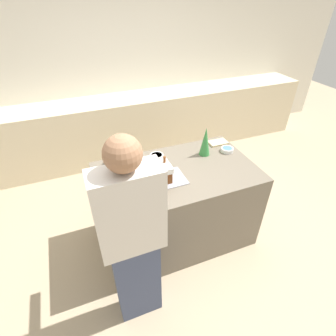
# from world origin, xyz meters

# --- Properties ---
(ground_plane) EXTENTS (12.00, 12.00, 0.00)m
(ground_plane) POSITION_xyz_m (0.00, 0.00, 0.00)
(ground_plane) COLOR tan
(wall_back) EXTENTS (8.00, 0.05, 2.60)m
(wall_back) POSITION_xyz_m (0.00, 2.22, 1.30)
(wall_back) COLOR white
(wall_back) RESTS_ON ground_plane
(back_cabinet_block) EXTENTS (6.00, 0.60, 0.95)m
(back_cabinet_block) POSITION_xyz_m (0.00, 1.89, 0.48)
(back_cabinet_block) COLOR beige
(back_cabinet_block) RESTS_ON ground_plane
(kitchen_island) EXTENTS (1.53, 0.91, 0.88)m
(kitchen_island) POSITION_xyz_m (0.00, 0.00, 0.44)
(kitchen_island) COLOR #6B6051
(kitchen_island) RESTS_ON ground_plane
(baking_tray) EXTENTS (0.43, 0.28, 0.01)m
(baking_tray) POSITION_xyz_m (-0.19, -0.08, 0.89)
(baking_tray) COLOR #9E9EA8
(baking_tray) RESTS_ON kitchen_island
(gingerbread_house) EXTENTS (0.16, 0.19, 0.22)m
(gingerbread_house) POSITION_xyz_m (-0.19, -0.08, 0.98)
(gingerbread_house) COLOR brown
(gingerbread_house) RESTS_ON baking_tray
(decorative_tree) EXTENTS (0.11, 0.11, 0.30)m
(decorative_tree) POSITION_xyz_m (0.38, 0.17, 1.03)
(decorative_tree) COLOR #33843D
(decorative_tree) RESTS_ON kitchen_island
(candy_bowl_beside_tree) EXTENTS (0.13, 0.13, 0.04)m
(candy_bowl_beside_tree) POSITION_xyz_m (0.63, 0.13, 0.91)
(candy_bowl_beside_tree) COLOR silver
(candy_bowl_beside_tree) RESTS_ON kitchen_island
(candy_bowl_near_tray_left) EXTENTS (0.09, 0.09, 0.04)m
(candy_bowl_near_tray_left) POSITION_xyz_m (-0.43, 0.21, 0.90)
(candy_bowl_near_tray_left) COLOR white
(candy_bowl_near_tray_left) RESTS_ON kitchen_island
(candy_bowl_center_rear) EXTENTS (0.10, 0.10, 0.05)m
(candy_bowl_center_rear) POSITION_xyz_m (-0.56, 0.37, 0.91)
(candy_bowl_center_rear) COLOR white
(candy_bowl_center_rear) RESTS_ON kitchen_island
(candy_bowl_near_tray_right) EXTENTS (0.14, 0.14, 0.04)m
(candy_bowl_near_tray_right) POSITION_xyz_m (-0.11, 0.28, 0.91)
(candy_bowl_near_tray_right) COLOR white
(candy_bowl_near_tray_right) RESTS_ON kitchen_island
(cookbook) EXTENTS (0.21, 0.13, 0.02)m
(cookbook) POSITION_xyz_m (0.63, 0.32, 0.89)
(cookbook) COLOR #CCB78C
(cookbook) RESTS_ON kitchen_island
(person) EXTENTS (0.45, 0.56, 1.70)m
(person) POSITION_xyz_m (-0.61, -0.63, 0.88)
(person) COLOR #424C6B
(person) RESTS_ON ground_plane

